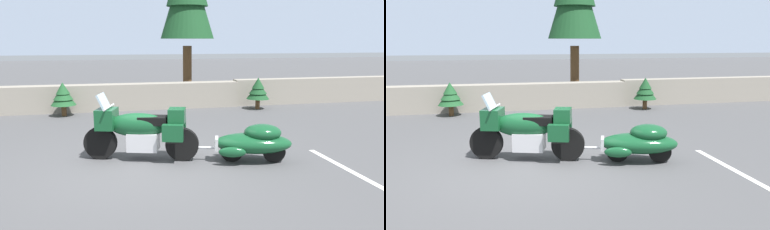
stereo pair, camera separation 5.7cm
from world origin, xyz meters
The scene contains 8 objects.
ground_plane centered at (0.00, 0.00, 0.00)m, with size 80.00×80.00×0.00m, color #4C4C4F.
stone_guard_wall centered at (0.27, 6.27, 0.44)m, with size 24.00×0.63×0.94m.
distant_ridgeline centered at (0.00, 96.28, 8.00)m, with size 240.00×80.00×16.00m, color #99A8BF.
touring_motorcycle centered at (0.03, 0.45, 0.62)m, with size 2.25×1.13×1.33m.
car_shaped_trailer centered at (2.18, -0.18, 0.41)m, with size 2.21×1.10×0.76m.
pine_sapling_near centered at (-1.91, 5.53, 0.67)m, with size 0.78×0.78×1.07m.
pine_sapling_farther centered at (4.53, 5.39, 0.68)m, with size 0.78×0.78×1.09m.
parking_stripe_marker centered at (3.72, -1.50, 0.00)m, with size 0.12×3.60×0.01m, color silver.
Camera 2 is at (-0.56, -7.10, 2.37)m, focal length 36.36 mm.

